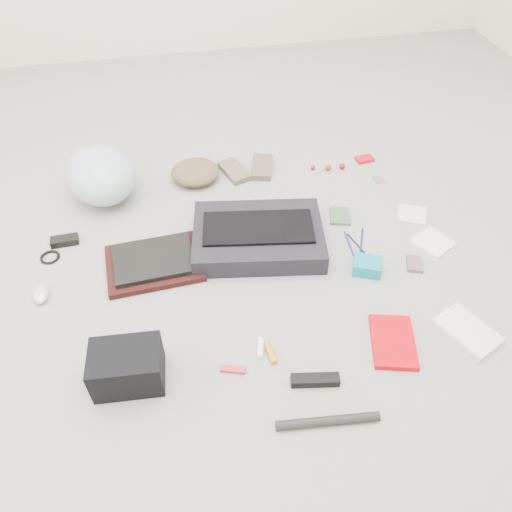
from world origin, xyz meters
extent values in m
plane|color=gray|center=(0.00, 0.00, 0.00)|extent=(4.00, 4.00, 0.00)
cube|color=black|center=(0.03, 0.11, 0.04)|extent=(0.55, 0.43, 0.08)
cube|color=black|center=(0.03, 0.11, 0.09)|extent=(0.45, 0.26, 0.01)
cube|color=black|center=(-0.38, 0.08, 0.01)|extent=(0.37, 0.28, 0.02)
cube|color=black|center=(-0.38, 0.08, 0.03)|extent=(0.31, 0.23, 0.02)
ellipsoid|color=#A6D1CE|center=(-0.56, 0.56, 0.11)|extent=(0.37, 0.42, 0.21)
ellipsoid|color=brown|center=(-0.16, 0.59, 0.04)|extent=(0.22, 0.21, 0.08)
cube|color=brown|center=(0.02, 0.60, 0.01)|extent=(0.14, 0.20, 0.03)
cube|color=brown|center=(0.15, 0.61, 0.01)|extent=(0.14, 0.20, 0.03)
cube|color=black|center=(-0.71, 0.27, 0.01)|extent=(0.11, 0.05, 0.03)
torus|color=black|center=(-0.77, 0.20, 0.01)|extent=(0.09, 0.09, 0.01)
ellipsoid|color=silver|center=(-0.78, 0.00, 0.02)|extent=(0.06, 0.09, 0.03)
cube|color=black|center=(-0.48, -0.40, 0.07)|extent=(0.22, 0.16, 0.14)
cube|color=red|center=(-0.16, -0.44, 0.01)|extent=(0.08, 0.05, 0.01)
cylinder|color=white|center=(-0.06, -0.38, 0.01)|extent=(0.04, 0.07, 0.02)
cylinder|color=orange|center=(-0.03, -0.40, 0.01)|extent=(0.03, 0.08, 0.02)
cube|color=black|center=(0.07, -0.53, 0.01)|extent=(0.15, 0.06, 0.03)
cylinder|color=black|center=(0.07, -0.66, 0.01)|extent=(0.30, 0.06, 0.03)
cube|color=red|center=(0.37, -0.44, 0.01)|extent=(0.19, 0.24, 0.02)
cube|color=silver|center=(0.63, -0.45, 0.01)|extent=(0.20, 0.23, 0.02)
cube|color=#355D38|center=(0.40, 0.21, 0.01)|extent=(0.11, 0.13, 0.01)
cylinder|color=navy|center=(0.38, 0.04, 0.00)|extent=(0.02, 0.14, 0.01)
cylinder|color=black|center=(0.41, 0.04, 0.00)|extent=(0.04, 0.12, 0.01)
cylinder|color=navy|center=(0.44, 0.05, 0.00)|extent=(0.06, 0.13, 0.01)
cube|color=#0D88A6|center=(0.40, -0.11, 0.03)|extent=(0.13, 0.12, 0.05)
cube|color=#764D5C|center=(0.59, -0.12, 0.01)|extent=(0.08, 0.10, 0.02)
cube|color=beige|center=(0.70, 0.16, 0.00)|extent=(0.15, 0.15, 0.01)
cube|color=silver|center=(0.71, -0.02, 0.00)|extent=(0.18, 0.18, 0.01)
sphere|color=#AA0C10|center=(0.39, 0.56, 0.01)|extent=(0.03, 0.03, 0.02)
sphere|color=#A51D0E|center=(0.46, 0.54, 0.01)|extent=(0.03, 0.03, 0.03)
sphere|color=#A3000C|center=(0.52, 0.54, 0.01)|extent=(0.03, 0.03, 0.03)
cube|color=red|center=(0.65, 0.58, 0.01)|extent=(0.09, 0.06, 0.02)
cube|color=#945E77|center=(0.66, 0.42, 0.00)|extent=(0.05, 0.05, 0.00)
camera|label=1|loc=(-0.27, -1.29, 1.36)|focal=35.00mm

